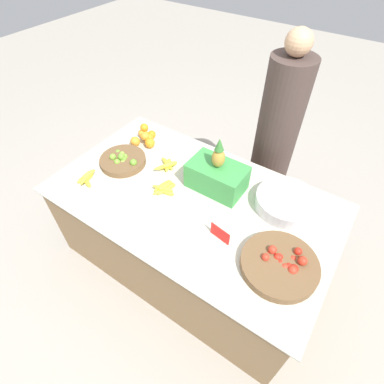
{
  "coord_description": "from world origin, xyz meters",
  "views": [
    {
      "loc": [
        0.76,
        -1.12,
        2.16
      ],
      "look_at": [
        0.0,
        0.0,
        0.75
      ],
      "focal_mm": 28.0,
      "sensor_mm": 36.0,
      "label": 1
    }
  ],
  "objects_px": {
    "tomato_basket": "(280,264)",
    "price_sign": "(220,234)",
    "lime_bowl": "(123,160)",
    "produce_crate": "(217,175)",
    "vendor_person": "(275,141)",
    "metal_bowl": "(286,202)"
  },
  "relations": [
    {
      "from": "tomato_basket",
      "to": "vendor_person",
      "type": "bearing_deg",
      "value": 114.51
    },
    {
      "from": "lime_bowl",
      "to": "metal_bowl",
      "type": "relative_size",
      "value": 0.87
    },
    {
      "from": "price_sign",
      "to": "produce_crate",
      "type": "relative_size",
      "value": 0.33
    },
    {
      "from": "tomato_basket",
      "to": "vendor_person",
      "type": "height_order",
      "value": "vendor_person"
    },
    {
      "from": "lime_bowl",
      "to": "price_sign",
      "type": "height_order",
      "value": "price_sign"
    },
    {
      "from": "vendor_person",
      "to": "price_sign",
      "type": "bearing_deg",
      "value": -84.2
    },
    {
      "from": "lime_bowl",
      "to": "produce_crate",
      "type": "bearing_deg",
      "value": 14.3
    },
    {
      "from": "lime_bowl",
      "to": "price_sign",
      "type": "distance_m",
      "value": 0.96
    },
    {
      "from": "price_sign",
      "to": "produce_crate",
      "type": "distance_m",
      "value": 0.44
    },
    {
      "from": "tomato_basket",
      "to": "produce_crate",
      "type": "height_order",
      "value": "produce_crate"
    },
    {
      "from": "tomato_basket",
      "to": "produce_crate",
      "type": "distance_m",
      "value": 0.7
    },
    {
      "from": "price_sign",
      "to": "vendor_person",
      "type": "relative_size",
      "value": 0.09
    },
    {
      "from": "produce_crate",
      "to": "vendor_person",
      "type": "xyz_separation_m",
      "value": [
        0.13,
        0.69,
        -0.09
      ]
    },
    {
      "from": "produce_crate",
      "to": "vendor_person",
      "type": "bearing_deg",
      "value": 79.12
    },
    {
      "from": "produce_crate",
      "to": "lime_bowl",
      "type": "bearing_deg",
      "value": -165.7
    },
    {
      "from": "tomato_basket",
      "to": "price_sign",
      "type": "xyz_separation_m",
      "value": [
        -0.36,
        -0.02,
        0.02
      ]
    },
    {
      "from": "lime_bowl",
      "to": "vendor_person",
      "type": "xyz_separation_m",
      "value": [
        0.83,
        0.87,
        -0.01
      ]
    },
    {
      "from": "price_sign",
      "to": "vendor_person",
      "type": "xyz_separation_m",
      "value": [
        -0.11,
        1.05,
        -0.03
      ]
    },
    {
      "from": "tomato_basket",
      "to": "metal_bowl",
      "type": "distance_m",
      "value": 0.45
    },
    {
      "from": "tomato_basket",
      "to": "price_sign",
      "type": "bearing_deg",
      "value": -177.08
    },
    {
      "from": "price_sign",
      "to": "lime_bowl",
      "type": "bearing_deg",
      "value": 178.43
    },
    {
      "from": "lime_bowl",
      "to": "produce_crate",
      "type": "distance_m",
      "value": 0.73
    }
  ]
}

